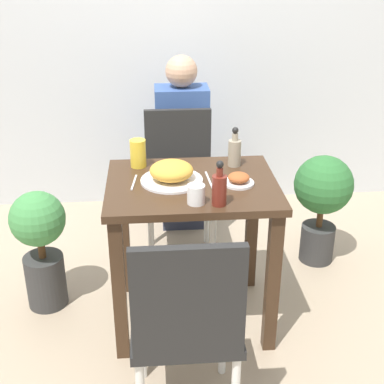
{
  "coord_description": "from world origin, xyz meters",
  "views": [
    {
      "loc": [
        -0.18,
        -2.28,
        1.8
      ],
      "look_at": [
        0.0,
        0.0,
        0.72
      ],
      "focal_mm": 50.0,
      "sensor_mm": 36.0,
      "label": 1
    }
  ],
  "objects_px": {
    "chair_near": "(186,321)",
    "food_plate": "(172,173)",
    "drink_cup": "(196,194)",
    "sauce_bottle": "(219,188)",
    "chair_far": "(179,178)",
    "juice_glass": "(138,153)",
    "condiment_bottle": "(235,151)",
    "person_figure": "(182,146)",
    "potted_plant_left": "(41,242)",
    "side_plate": "(239,179)",
    "potted_plant_right": "(322,196)"
  },
  "relations": [
    {
      "from": "juice_glass",
      "to": "condiment_bottle",
      "type": "bearing_deg",
      "value": -3.29
    },
    {
      "from": "condiment_bottle",
      "to": "person_figure",
      "type": "xyz_separation_m",
      "value": [
        -0.21,
        0.83,
        -0.27
      ]
    },
    {
      "from": "sauce_bottle",
      "to": "person_figure",
      "type": "xyz_separation_m",
      "value": [
        -0.08,
        1.26,
        -0.27
      ]
    },
    {
      "from": "food_plate",
      "to": "juice_glass",
      "type": "xyz_separation_m",
      "value": [
        -0.16,
        0.2,
        0.02
      ]
    },
    {
      "from": "sauce_bottle",
      "to": "potted_plant_left",
      "type": "bearing_deg",
      "value": 154.71
    },
    {
      "from": "chair_far",
      "to": "food_plate",
      "type": "bearing_deg",
      "value": -96.29
    },
    {
      "from": "food_plate",
      "to": "potted_plant_right",
      "type": "relative_size",
      "value": 0.43
    },
    {
      "from": "chair_far",
      "to": "drink_cup",
      "type": "height_order",
      "value": "chair_far"
    },
    {
      "from": "juice_glass",
      "to": "condiment_bottle",
      "type": "distance_m",
      "value": 0.48
    },
    {
      "from": "chair_near",
      "to": "chair_far",
      "type": "height_order",
      "value": "same"
    },
    {
      "from": "drink_cup",
      "to": "potted_plant_right",
      "type": "relative_size",
      "value": 0.12
    },
    {
      "from": "sauce_bottle",
      "to": "condiment_bottle",
      "type": "distance_m",
      "value": 0.45
    },
    {
      "from": "chair_near",
      "to": "sauce_bottle",
      "type": "bearing_deg",
      "value": -111.56
    },
    {
      "from": "chair_far",
      "to": "potted_plant_left",
      "type": "distance_m",
      "value": 0.9
    },
    {
      "from": "side_plate",
      "to": "potted_plant_right",
      "type": "distance_m",
      "value": 0.88
    },
    {
      "from": "potted_plant_right",
      "to": "side_plate",
      "type": "bearing_deg",
      "value": -138.39
    },
    {
      "from": "juice_glass",
      "to": "sauce_bottle",
      "type": "height_order",
      "value": "sauce_bottle"
    },
    {
      "from": "drink_cup",
      "to": "potted_plant_left",
      "type": "bearing_deg",
      "value": 153.14
    },
    {
      "from": "side_plate",
      "to": "potted_plant_right",
      "type": "xyz_separation_m",
      "value": [
        0.6,
        0.53,
        -0.36
      ]
    },
    {
      "from": "food_plate",
      "to": "potted_plant_left",
      "type": "distance_m",
      "value": 0.82
    },
    {
      "from": "drink_cup",
      "to": "sauce_bottle",
      "type": "bearing_deg",
      "value": -11.64
    },
    {
      "from": "side_plate",
      "to": "juice_glass",
      "type": "distance_m",
      "value": 0.53
    },
    {
      "from": "sauce_bottle",
      "to": "condiment_bottle",
      "type": "xyz_separation_m",
      "value": [
        0.13,
        0.43,
        0.0
      ]
    },
    {
      "from": "drink_cup",
      "to": "juice_glass",
      "type": "bearing_deg",
      "value": 119.76
    },
    {
      "from": "sauce_bottle",
      "to": "person_figure",
      "type": "distance_m",
      "value": 1.29
    },
    {
      "from": "potted_plant_left",
      "to": "food_plate",
      "type": "bearing_deg",
      "value": -12.78
    },
    {
      "from": "person_figure",
      "to": "potted_plant_right",
      "type": "bearing_deg",
      "value": -33.6
    },
    {
      "from": "side_plate",
      "to": "condiment_bottle",
      "type": "height_order",
      "value": "condiment_bottle"
    },
    {
      "from": "chair_far",
      "to": "person_figure",
      "type": "xyz_separation_m",
      "value": [
        0.04,
        0.37,
        0.07
      ]
    },
    {
      "from": "chair_near",
      "to": "food_plate",
      "type": "relative_size",
      "value": 3.08
    },
    {
      "from": "food_plate",
      "to": "side_plate",
      "type": "relative_size",
      "value": 2.03
    },
    {
      "from": "condiment_bottle",
      "to": "potted_plant_right",
      "type": "bearing_deg",
      "value": 27.47
    },
    {
      "from": "chair_far",
      "to": "drink_cup",
      "type": "xyz_separation_m",
      "value": [
        0.02,
        -0.88,
        0.31
      ]
    },
    {
      "from": "juice_glass",
      "to": "potted_plant_right",
      "type": "relative_size",
      "value": 0.2
    },
    {
      "from": "potted_plant_left",
      "to": "person_figure",
      "type": "xyz_separation_m",
      "value": [
        0.79,
        0.85,
        0.19
      ]
    },
    {
      "from": "chair_far",
      "to": "potted_plant_right",
      "type": "relative_size",
      "value": 1.32
    },
    {
      "from": "chair_near",
      "to": "condiment_bottle",
      "type": "relative_size",
      "value": 4.45
    },
    {
      "from": "side_plate",
      "to": "sauce_bottle",
      "type": "xyz_separation_m",
      "value": [
        -0.12,
        -0.2,
        0.05
      ]
    },
    {
      "from": "chair_near",
      "to": "potted_plant_left",
      "type": "relative_size",
      "value": 1.36
    },
    {
      "from": "chair_far",
      "to": "person_figure",
      "type": "height_order",
      "value": "person_figure"
    },
    {
      "from": "potted_plant_left",
      "to": "condiment_bottle",
      "type": "bearing_deg",
      "value": 1.04
    },
    {
      "from": "food_plate",
      "to": "condiment_bottle",
      "type": "xyz_separation_m",
      "value": [
        0.32,
        0.17,
        0.03
      ]
    },
    {
      "from": "potted_plant_right",
      "to": "condiment_bottle",
      "type": "bearing_deg",
      "value": -152.53
    },
    {
      "from": "condiment_bottle",
      "to": "potted_plant_left",
      "type": "relative_size",
      "value": 0.3
    },
    {
      "from": "chair_near",
      "to": "person_figure",
      "type": "height_order",
      "value": "person_figure"
    },
    {
      "from": "juice_glass",
      "to": "condiment_bottle",
      "type": "xyz_separation_m",
      "value": [
        0.48,
        -0.03,
        0.01
      ]
    },
    {
      "from": "potted_plant_left",
      "to": "person_figure",
      "type": "relative_size",
      "value": 0.57
    },
    {
      "from": "condiment_bottle",
      "to": "person_figure",
      "type": "bearing_deg",
      "value": 104.31
    },
    {
      "from": "person_figure",
      "to": "side_plate",
      "type": "bearing_deg",
      "value": -79.38
    },
    {
      "from": "food_plate",
      "to": "sauce_bottle",
      "type": "bearing_deg",
      "value": -53.35
    }
  ]
}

